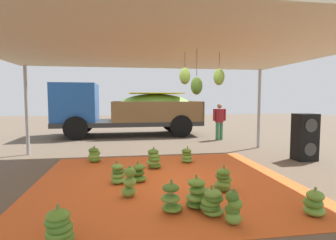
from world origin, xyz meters
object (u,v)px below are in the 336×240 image
at_px(banana_bunch_7, 212,203).
at_px(banana_bunch_8, 187,156).
at_px(banana_bunch_5, 139,174).
at_px(banana_bunch_6, 223,181).
at_px(banana_bunch_0, 94,155).
at_px(banana_bunch_1, 59,228).
at_px(worker_0, 219,119).
at_px(speaker_stack, 305,137).
at_px(cargo_truck_main, 125,109).
at_px(banana_bunch_2, 154,160).
at_px(banana_bunch_10, 314,204).
at_px(banana_bunch_4, 129,183).
at_px(banana_bunch_11, 118,174).
at_px(banana_bunch_3, 233,208).
at_px(banana_bunch_12, 197,194).
at_px(banana_bunch_9, 171,199).

bearing_deg(banana_bunch_7, banana_bunch_8, 83.55).
relative_size(banana_bunch_5, banana_bunch_6, 0.87).
xyz_separation_m(banana_bunch_0, banana_bunch_6, (2.63, -2.75, 0.02)).
relative_size(banana_bunch_1, banana_bunch_5, 1.12).
distance_m(worker_0, speaker_stack, 4.06).
bearing_deg(cargo_truck_main, banana_bunch_2, -83.69).
relative_size(banana_bunch_0, banana_bunch_6, 0.93).
height_order(banana_bunch_10, worker_0, worker_0).
distance_m(banana_bunch_5, banana_bunch_6, 1.73).
distance_m(banana_bunch_4, worker_0, 7.14).
height_order(banana_bunch_10, speaker_stack, speaker_stack).
relative_size(banana_bunch_0, banana_bunch_5, 1.06).
bearing_deg(banana_bunch_1, banana_bunch_4, 59.34).
bearing_deg(banana_bunch_10, banana_bunch_2, 124.38).
bearing_deg(banana_bunch_11, speaker_stack, 14.33).
distance_m(banana_bunch_6, banana_bunch_11, 2.10).
bearing_deg(banana_bunch_8, cargo_truck_main, 105.83).
relative_size(banana_bunch_6, worker_0, 0.32).
relative_size(banana_bunch_7, speaker_stack, 0.34).
distance_m(banana_bunch_0, banana_bunch_3, 4.62).
xyz_separation_m(banana_bunch_3, banana_bunch_8, (0.16, 3.54, -0.04)).
height_order(banana_bunch_5, banana_bunch_12, banana_bunch_12).
height_order(banana_bunch_9, cargo_truck_main, cargo_truck_main).
bearing_deg(banana_bunch_6, banana_bunch_12, -135.79).
bearing_deg(worker_0, banana_bunch_3, -108.40).
relative_size(banana_bunch_8, speaker_stack, 0.33).
xyz_separation_m(banana_bunch_9, cargo_truck_main, (-0.69, 8.80, 1.04)).
relative_size(banana_bunch_2, banana_bunch_11, 1.16).
distance_m(banana_bunch_10, banana_bunch_11, 3.51).
distance_m(banana_bunch_3, banana_bunch_7, 0.36).
relative_size(banana_bunch_4, banana_bunch_11, 1.22).
xyz_separation_m(banana_bunch_3, banana_bunch_4, (-1.40, 1.23, 0.03)).
height_order(banana_bunch_0, banana_bunch_9, banana_bunch_9).
xyz_separation_m(banana_bunch_10, cargo_truck_main, (-2.74, 9.26, 1.06)).
bearing_deg(banana_bunch_3, banana_bunch_11, 128.64).
bearing_deg(banana_bunch_7, banana_bunch_11, 129.26).
distance_m(banana_bunch_0, banana_bunch_6, 3.81).
height_order(banana_bunch_1, banana_bunch_8, banana_bunch_1).
distance_m(banana_bunch_3, banana_bunch_8, 3.54).
bearing_deg(worker_0, banana_bunch_9, -115.31).
bearing_deg(banana_bunch_8, banana_bunch_2, -152.39).
bearing_deg(banana_bunch_9, banana_bunch_12, 12.07).
height_order(banana_bunch_5, banana_bunch_9, banana_bunch_9).
bearing_deg(worker_0, banana_bunch_5, -124.92).
bearing_deg(banana_bunch_11, banana_bunch_12, -48.66).
bearing_deg(cargo_truck_main, banana_bunch_12, -82.69).
bearing_deg(cargo_truck_main, banana_bunch_8, -74.17).
relative_size(banana_bunch_2, speaker_stack, 0.41).
bearing_deg(banana_bunch_2, banana_bunch_6, -58.41).
bearing_deg(banana_bunch_2, banana_bunch_12, -80.15).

